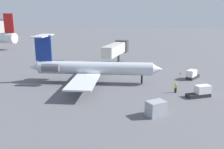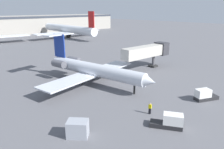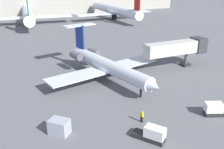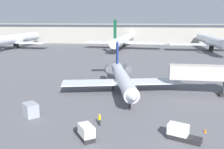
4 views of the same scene
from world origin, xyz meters
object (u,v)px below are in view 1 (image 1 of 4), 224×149
at_px(jet_bridge, 117,49).
at_px(baggage_tug_trailing, 201,92).
at_px(cargo_container_uld, 156,108).
at_px(regional_jet, 90,68).
at_px(ground_crew_marshaller, 176,88).
at_px(baggage_tug_lead, 192,75).
at_px(traffic_cone_near, 181,73).

relative_size(jet_bridge, baggage_tug_trailing, 3.52).
relative_size(jet_bridge, cargo_container_uld, 4.91).
height_order(regional_jet, jet_bridge, regional_jet).
xyz_separation_m(ground_crew_marshaller, baggage_tug_lead, (10.38, -3.14, -0.02)).
relative_size(baggage_tug_lead, traffic_cone_near, 7.67).
bearing_deg(baggage_tug_trailing, regional_jet, 80.62).
relative_size(baggage_tug_trailing, traffic_cone_near, 7.51).
bearing_deg(cargo_container_uld, ground_crew_marshaller, -12.34).
height_order(baggage_tug_trailing, traffic_cone_near, baggage_tug_trailing).
xyz_separation_m(baggage_tug_lead, cargo_container_uld, (-21.07, 5.48, 0.16)).
relative_size(regional_jet, cargo_container_uld, 8.84).
bearing_deg(regional_jet, traffic_cone_near, -55.72).
xyz_separation_m(regional_jet, ground_crew_marshaller, (-2.18, -16.26, -2.14)).
bearing_deg(jet_bridge, baggage_tug_lead, -116.01).
relative_size(regional_jet, jet_bridge, 1.80).
distance_m(cargo_container_uld, traffic_cone_near, 24.78).
distance_m(jet_bridge, cargo_container_uld, 32.90).
height_order(regional_jet, baggage_tug_trailing, regional_jet).
xyz_separation_m(baggage_tug_trailing, traffic_cone_near, (15.04, 3.08, -0.56)).
distance_m(jet_bridge, baggage_tug_lead, 20.79).
bearing_deg(traffic_cone_near, ground_crew_marshaller, 176.28).
distance_m(baggage_tug_trailing, traffic_cone_near, 15.36).
bearing_deg(ground_crew_marshaller, jet_bridge, 38.27).
height_order(jet_bridge, baggage_tug_lead, jet_bridge).
distance_m(regional_jet, ground_crew_marshaller, 16.54).
xyz_separation_m(regional_jet, baggage_tug_trailing, (-3.34, -20.24, -2.16)).
distance_m(regional_jet, baggage_tug_lead, 21.17).
distance_m(regional_jet, cargo_container_uld, 19.06).
xyz_separation_m(jet_bridge, baggage_tug_lead, (-8.99, -18.42, -3.48)).
height_order(ground_crew_marshaller, baggage_tug_trailing, baggage_tug_trailing).
distance_m(regional_jet, jet_bridge, 17.28).
relative_size(ground_crew_marshaller, baggage_tug_trailing, 0.41).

